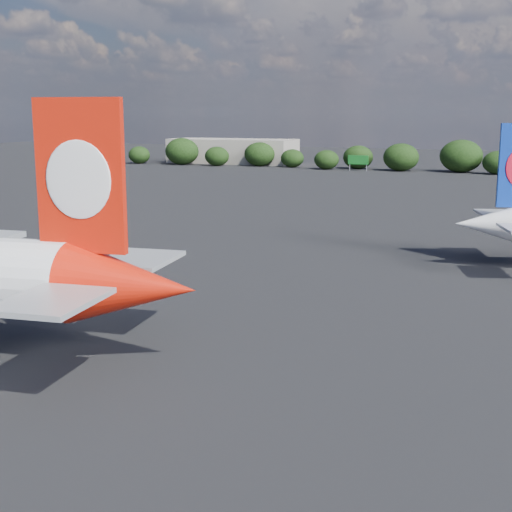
% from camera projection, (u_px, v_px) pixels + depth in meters
% --- Properties ---
extents(ground, '(500.00, 500.00, 0.00)m').
position_uv_depth(ground, '(279.00, 240.00, 95.54)').
color(ground, black).
rests_on(ground, ground).
extents(terminal_building, '(42.00, 16.00, 8.00)m').
position_uv_depth(terminal_building, '(233.00, 151.00, 238.56)').
color(terminal_building, gray).
rests_on(terminal_building, ground).
extents(highway_sign, '(6.00, 0.30, 4.50)m').
position_uv_depth(highway_sign, '(358.00, 160.00, 206.97)').
color(highway_sign, '#135F1D').
rests_on(highway_sign, ground).
extents(billboard_yellow, '(5.00, 0.30, 5.50)m').
position_uv_depth(billboard_yellow, '(467.00, 159.00, 201.29)').
color(billboard_yellow, yellow).
rests_on(billboard_yellow, ground).
extents(horizon_treeline, '(206.13, 13.15, 9.34)m').
position_uv_depth(horizon_treeline, '(463.00, 159.00, 199.68)').
color(horizon_treeline, black).
rests_on(horizon_treeline, ground).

